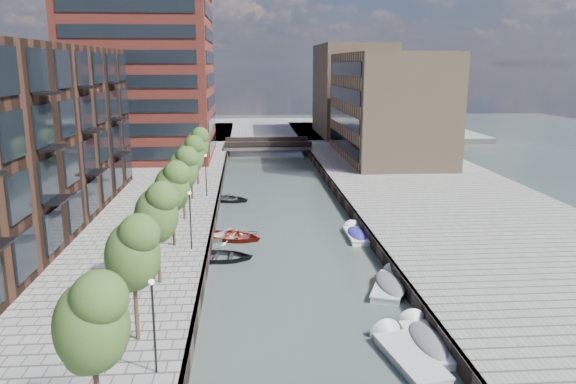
{
  "coord_description": "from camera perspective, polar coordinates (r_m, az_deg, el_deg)",
  "views": [
    {
      "loc": [
        -3.32,
        -13.49,
        13.54
      ],
      "look_at": [
        0.0,
        30.34,
        3.5
      ],
      "focal_mm": 35.0,
      "sensor_mm": 36.0,
      "label": 1
    }
  ],
  "objects": [
    {
      "name": "car",
      "position": [
        73.96,
        7.53,
        3.46
      ],
      "size": [
        1.69,
        3.58,
        1.18
      ],
      "primitive_type": "imported",
      "rotation": [
        0.0,
        0.0,
        -0.09
      ],
      "color": "silver",
      "rests_on": "quay_right"
    },
    {
      "name": "tree_5",
      "position": [
        53.39,
        -9.87,
        3.8
      ],
      "size": [
        2.5,
        2.5,
        5.95
      ],
      "color": "#382619",
      "rests_on": "quay_left"
    },
    {
      "name": "quay_right",
      "position": [
        58.35,
        15.13,
        -0.5
      ],
      "size": [
        20.0,
        140.0,
        1.0
      ],
      "primitive_type": "cube",
      "color": "gray",
      "rests_on": "ground"
    },
    {
      "name": "sloop_2",
      "position": [
        44.7,
        -5.69,
        -4.83
      ],
      "size": [
        5.85,
        5.11,
        1.01
      ],
      "primitive_type": "imported",
      "rotation": [
        0.0,
        0.0,
        1.17
      ],
      "color": "maroon",
      "rests_on": "ground"
    },
    {
      "name": "tan_block_near",
      "position": [
        78.12,
        10.11,
        8.6
      ],
      "size": [
        12.0,
        25.0,
        14.0
      ],
      "primitive_type": "cube",
      "color": "#917759",
      "rests_on": "quay_right"
    },
    {
      "name": "quay_wall_left",
      "position": [
        55.13,
        -7.1,
        -0.92
      ],
      "size": [
        0.25,
        140.0,
        1.0
      ],
      "primitive_type": "cube",
      "color": "#332823",
      "rests_on": "ground"
    },
    {
      "name": "tree_0",
      "position": [
        20.02,
        -19.36,
        -12.2
      ],
      "size": [
        2.5,
        2.5,
        5.95
      ],
      "color": "#382619",
      "rests_on": "quay_left"
    },
    {
      "name": "quay_wall_right",
      "position": [
        55.86,
        5.5,
        -0.69
      ],
      "size": [
        0.25,
        140.0,
        1.0
      ],
      "primitive_type": "cube",
      "color": "#332823",
      "rests_on": "ground"
    },
    {
      "name": "lamp_0",
      "position": [
        24.03,
        -13.52,
        -12.17
      ],
      "size": [
        0.24,
        0.24,
        4.12
      ],
      "color": "black",
      "rests_on": "quay_left"
    },
    {
      "name": "tree_1",
      "position": [
        26.35,
        -15.52,
        -5.83
      ],
      "size": [
        2.5,
        2.5,
        5.95
      ],
      "color": "#382619",
      "rests_on": "quay_left"
    },
    {
      "name": "tan_block_far",
      "position": [
        103.42,
        6.55,
        10.27
      ],
      "size": [
        12.0,
        20.0,
        16.0
      ],
      "primitive_type": "cube",
      "color": "#917759",
      "rests_on": "quay_right"
    },
    {
      "name": "far_closure",
      "position": [
        114.29,
        -2.65,
        6.3
      ],
      "size": [
        80.0,
        40.0,
        1.0
      ],
      "primitive_type": "cube",
      "color": "gray",
      "rests_on": "ground"
    },
    {
      "name": "tower",
      "position": [
        79.71,
        -14.67,
        14.23
      ],
      "size": [
        18.0,
        18.0,
        30.0
      ],
      "primitive_type": "cube",
      "color": "#94372B",
      "rests_on": "quay_left"
    },
    {
      "name": "water",
      "position": [
        55.28,
        -0.76,
        -1.31
      ],
      "size": [
        300.0,
        300.0,
        0.0
      ],
      "primitive_type": "plane",
      "color": "#38473F",
      "rests_on": "ground"
    },
    {
      "name": "tree_6",
      "position": [
        60.28,
        -9.25,
        4.85
      ],
      "size": [
        2.5,
        2.5,
        5.95
      ],
      "color": "#382619",
      "rests_on": "quay_left"
    },
    {
      "name": "sloop_1",
      "position": [
        40.29,
        -6.98,
        -6.87
      ],
      "size": [
        5.24,
        4.03,
        1.01
      ],
      "primitive_type": "imported",
      "rotation": [
        0.0,
        0.0,
        1.45
      ],
      "color": "black",
      "rests_on": "ground"
    },
    {
      "name": "motorboat_1",
      "position": [
        29.53,
        13.71,
        -14.39
      ],
      "size": [
        1.73,
        4.85,
        1.61
      ],
      "color": "white",
      "rests_on": "ground"
    },
    {
      "name": "motorboat_3",
      "position": [
        45.52,
        6.93,
        -4.29
      ],
      "size": [
        1.59,
        4.54,
        1.51
      ],
      "color": "white",
      "rests_on": "ground"
    },
    {
      "name": "lamp_1",
      "position": [
        39.0,
        -9.9,
        -2.23
      ],
      "size": [
        0.24,
        0.24,
        4.12
      ],
      "color": "black",
      "rests_on": "quay_left"
    },
    {
      "name": "lamp_2",
      "position": [
        54.56,
        -8.34,
        2.14
      ],
      "size": [
        0.24,
        0.24,
        4.12
      ],
      "color": "black",
      "rests_on": "quay_left"
    },
    {
      "name": "sloop_3",
      "position": [
        45.08,
        -5.6,
        -4.68
      ],
      "size": [
        5.31,
        4.58,
        0.92
      ],
      "primitive_type": "imported",
      "rotation": [
        0.0,
        0.0,
        1.94
      ],
      "color": "white",
      "rests_on": "ground"
    },
    {
      "name": "motorboat_4",
      "position": [
        35.8,
        10.37,
        -9.23
      ],
      "size": [
        3.42,
        5.25,
        1.66
      ],
      "color": "silver",
      "rests_on": "ground"
    },
    {
      "name": "bridge",
      "position": [
        86.42,
        -2.09,
        4.78
      ],
      "size": [
        13.0,
        6.0,
        1.3
      ],
      "color": "gray",
      "rests_on": "ground"
    },
    {
      "name": "motorboat_2",
      "position": [
        28.29,
        11.66,
        -15.78
      ],
      "size": [
        2.68,
        5.37,
        1.71
      ],
      "color": "silver",
      "rests_on": "ground"
    },
    {
      "name": "tree_2",
      "position": [
        32.96,
        -13.24,
        -1.95
      ],
      "size": [
        2.5,
        2.5,
        5.95
      ],
      "color": "#382619",
      "rests_on": "quay_left"
    },
    {
      "name": "sloop_4",
      "position": [
        57.11,
        -6.19,
        -0.93
      ],
      "size": [
        5.47,
        4.75,
        0.95
      ],
      "primitive_type": "imported",
      "rotation": [
        0.0,
        0.0,
        1.18
      ],
      "color": "black",
      "rests_on": "ground"
    },
    {
      "name": "apartment_block",
      "position": [
        46.91,
        -25.22,
        4.86
      ],
      "size": [
        8.0,
        38.0,
        14.0
      ],
      "primitive_type": "cube",
      "color": "black",
      "rests_on": "quay_left"
    },
    {
      "name": "tree_4",
      "position": [
        46.52,
        -10.66,
        2.45
      ],
      "size": [
        2.5,
        2.5,
        5.95
      ],
      "color": "#382619",
      "rests_on": "quay_left"
    },
    {
      "name": "tree_3",
      "position": [
        39.7,
        -11.73,
        0.63
      ],
      "size": [
        2.5,
        2.5,
        5.95
      ],
      "color": "#382619",
      "rests_on": "quay_left"
    }
  ]
}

